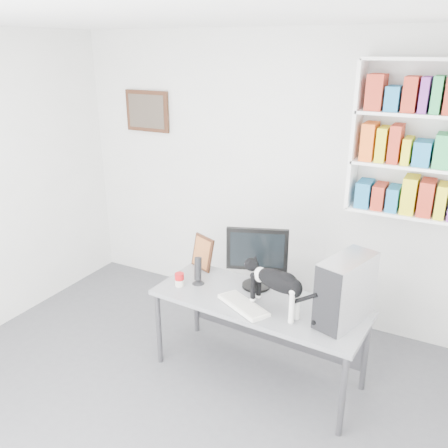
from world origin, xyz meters
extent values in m
cube|color=#55555A|center=(0.00, 0.00, 0.01)|extent=(4.00, 4.00, 0.01)
cube|color=white|center=(0.00, 0.00, 2.70)|extent=(4.00, 4.00, 0.01)
cube|color=white|center=(0.00, 2.00, 1.35)|extent=(4.00, 0.01, 2.70)
cube|color=white|center=(1.40, 1.85, 1.85)|extent=(1.03, 0.28, 1.24)
cube|color=#462416|center=(-1.30, 1.97, 1.90)|extent=(0.52, 0.04, 0.42)
cube|color=gray|center=(0.50, 0.87, 0.35)|extent=(1.70, 0.75, 0.69)
cube|color=black|center=(0.39, 1.06, 0.95)|extent=(0.54, 0.39, 0.52)
cube|color=white|center=(0.43, 0.72, 0.71)|extent=(0.47, 0.35, 0.03)
cube|color=silver|center=(1.14, 0.89, 0.94)|extent=(0.35, 0.53, 0.49)
cylinder|color=black|center=(-0.06, 0.89, 0.81)|extent=(0.13, 0.13, 0.24)
cube|color=#462416|center=(-0.18, 1.16, 0.85)|extent=(0.26, 0.19, 0.30)
cylinder|color=red|center=(-0.18, 0.78, 0.75)|extent=(0.08, 0.08, 0.11)
camera|label=1|loc=(1.76, -2.10, 2.54)|focal=38.00mm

